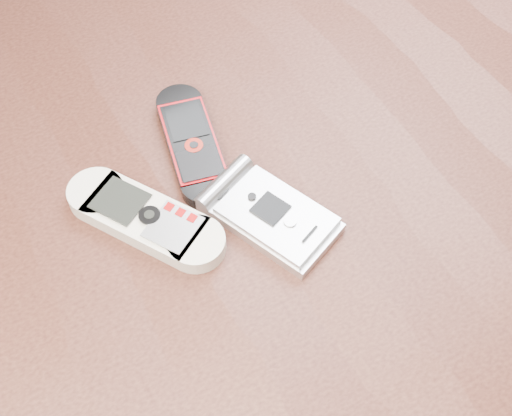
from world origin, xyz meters
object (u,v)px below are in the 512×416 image
object	(u,v)px
nokia_white	(145,218)
motorola_razr	(273,216)
nokia_black_red	(192,143)
table	(251,281)

from	to	relation	value
nokia_white	motorola_razr	size ratio (longest dim) A/B	1.26
nokia_white	motorola_razr	xyz separation A→B (m)	(0.09, -0.05, 0.00)
nokia_black_red	motorola_razr	xyz separation A→B (m)	(0.02, -0.10, 0.00)
nokia_white	nokia_black_red	size ratio (longest dim) A/B	1.05
table	motorola_razr	world-z (taller)	motorola_razr
nokia_black_red	table	bearing A→B (deg)	-71.76
motorola_razr	table	bearing A→B (deg)	115.69
table	nokia_black_red	distance (m)	0.14
nokia_white	nokia_black_red	xyz separation A→B (m)	(0.07, 0.05, -0.00)
table	nokia_white	size ratio (longest dim) A/B	8.49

